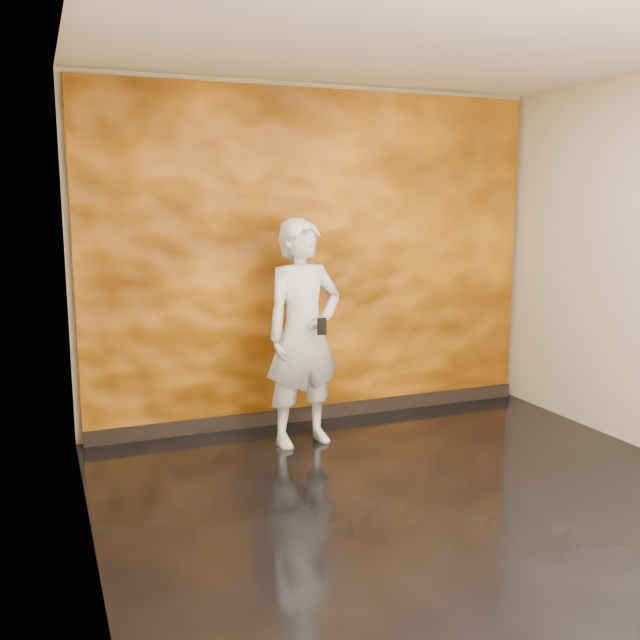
% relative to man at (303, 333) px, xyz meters
% --- Properties ---
extents(room, '(4.02, 4.02, 2.81)m').
position_rel_man_xyz_m(room, '(0.35, -1.39, 0.53)').
color(room, black).
rests_on(room, ground).
extents(feature_wall, '(3.90, 0.06, 2.75)m').
position_rel_man_xyz_m(feature_wall, '(0.35, 0.57, 0.51)').
color(feature_wall, orange).
rests_on(feature_wall, ground).
extents(baseboard, '(3.90, 0.04, 0.12)m').
position_rel_man_xyz_m(baseboard, '(0.35, 0.53, -0.81)').
color(baseboard, black).
rests_on(baseboard, ground).
extents(man, '(0.69, 0.51, 1.73)m').
position_rel_man_xyz_m(man, '(0.00, 0.00, 0.00)').
color(man, '#A4ABB5').
rests_on(man, ground).
extents(phone, '(0.07, 0.03, 0.13)m').
position_rel_man_xyz_m(phone, '(0.05, -0.26, 0.09)').
color(phone, black).
rests_on(phone, man).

